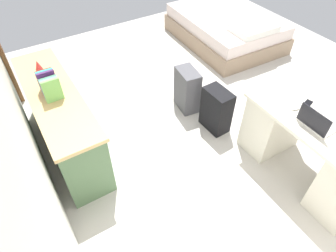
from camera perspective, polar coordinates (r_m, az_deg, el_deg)
The scene contains 11 objects.
ground_plane at distance 4.11m, azimuth 8.70°, elevation 4.08°, with size 5.90×5.90×0.00m, color beige.
desk at distance 3.31m, azimuth 25.90°, elevation -3.90°, with size 1.45×0.68×0.75m.
credenza at distance 3.46m, azimuth -19.97°, elevation 1.02°, with size 1.80×0.48×0.79m.
bed at distance 5.53m, azimuth 11.15°, elevation 18.20°, with size 1.96×1.48×0.58m.
suitcase_black at distance 3.61m, azimuth 9.39°, elevation 3.10°, with size 0.36×0.22×0.56m, color black.
suitcase_spare_grey at distance 3.86m, azimuth 3.74°, elevation 7.06°, with size 0.36×0.22×0.58m, color #4C4C51.
laptop at distance 2.97m, azimuth 26.87°, elevation 0.62°, with size 0.31×0.23×0.21m.
computer_mouse at distance 3.12m, azimuth 23.61°, elevation 3.31°, with size 0.06×0.10×0.03m, color white.
cell_phone_by_mouse at distance 3.23m, azimuth 25.55°, elevation 3.93°, with size 0.07×0.14×0.01m, color black.
book_row at distance 3.13m, azimuth -22.07°, elevation 7.37°, with size 0.27×0.17×0.24m.
figurine_small at distance 3.60m, azimuth -24.02°, elevation 10.78°, with size 0.08×0.08×0.11m, color red.
Camera 1 is at (-2.30, 2.15, 2.64)m, focal length 31.28 mm.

